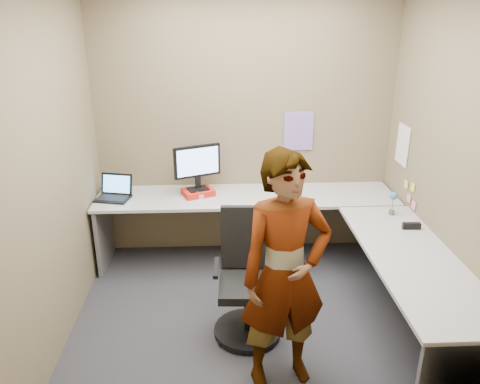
{
  "coord_description": "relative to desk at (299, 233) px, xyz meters",
  "views": [
    {
      "loc": [
        -0.27,
        -3.34,
        2.46
      ],
      "look_at": [
        -0.1,
        0.25,
        1.05
      ],
      "focal_mm": 35.0,
      "sensor_mm": 36.0,
      "label": 1
    }
  ],
  "objects": [
    {
      "name": "ground",
      "position": [
        -0.44,
        -0.39,
        -0.59
      ],
      "size": [
        3.0,
        3.0,
        0.0
      ],
      "primitive_type": "plane",
      "color": "#25252A",
      "rests_on": "ground"
    },
    {
      "name": "wall_back",
      "position": [
        -0.44,
        0.91,
        0.76
      ],
      "size": [
        3.0,
        0.0,
        3.0
      ],
      "primitive_type": "plane",
      "rotation": [
        1.57,
        0.0,
        0.0
      ],
      "color": "brown",
      "rests_on": "ground"
    },
    {
      "name": "wall_right",
      "position": [
        1.06,
        -0.39,
        0.76
      ],
      "size": [
        0.0,
        2.7,
        2.7
      ],
      "primitive_type": "plane",
      "rotation": [
        1.57,
        0.0,
        -1.57
      ],
      "color": "brown",
      "rests_on": "ground"
    },
    {
      "name": "wall_left",
      "position": [
        -1.94,
        -0.39,
        0.76
      ],
      "size": [
        0.0,
        2.7,
        2.7
      ],
      "primitive_type": "plane",
      "rotation": [
        1.57,
        0.0,
        1.57
      ],
      "color": "brown",
      "rests_on": "ground"
    },
    {
      "name": "desk",
      "position": [
        0.0,
        0.0,
        0.0
      ],
      "size": [
        2.98,
        2.58,
        0.73
      ],
      "color": "#A7A7A7",
      "rests_on": "ground"
    },
    {
      "name": "paper_ream",
      "position": [
        -0.92,
        0.62,
        0.17
      ],
      "size": [
        0.35,
        0.31,
        0.06
      ],
      "primitive_type": "cube",
      "rotation": [
        0.0,
        0.0,
        0.4
      ],
      "color": "red",
      "rests_on": "desk"
    },
    {
      "name": "monitor",
      "position": [
        -0.91,
        0.63,
        0.46
      ],
      "size": [
        0.45,
        0.23,
        0.45
      ],
      "rotation": [
        0.0,
        0.0,
        0.4
      ],
      "color": "black",
      "rests_on": "paper_ream"
    },
    {
      "name": "laptop",
      "position": [
        -1.73,
        0.59,
        0.2
      ],
      "size": [
        0.36,
        0.32,
        0.22
      ],
      "rotation": [
        0.0,
        0.0,
        -0.22
      ],
      "color": "black",
      "rests_on": "desk"
    },
    {
      "name": "trackball_mouse",
      "position": [
        -0.92,
        0.54,
        0.17
      ],
      "size": [
        0.12,
        0.08,
        0.07
      ],
      "color": "#B7B7BC",
      "rests_on": "desk"
    },
    {
      "name": "origami",
      "position": [
        -0.1,
        0.36,
        0.17
      ],
      "size": [
        0.1,
        0.1,
        0.06
      ],
      "primitive_type": "cone",
      "color": "white",
      "rests_on": "desk"
    },
    {
      "name": "stapler",
      "position": [
        0.91,
        -0.24,
        0.17
      ],
      "size": [
        0.15,
        0.05,
        0.05
      ],
      "primitive_type": "cube",
      "rotation": [
        0.0,
        0.0,
        -0.05
      ],
      "color": "black",
      "rests_on": "desk"
    },
    {
      "name": "flower",
      "position": [
        0.84,
        0.06,
        0.28
      ],
      "size": [
        0.07,
        0.07,
        0.22
      ],
      "color": "brown",
      "rests_on": "desk"
    },
    {
      "name": "calendar_purple",
      "position": [
        0.11,
        0.9,
        0.71
      ],
      "size": [
        0.3,
        0.01,
        0.4
      ],
      "primitive_type": "cube",
      "color": "#846BB7",
      "rests_on": "wall_back"
    },
    {
      "name": "calendar_white",
      "position": [
        1.05,
        0.51,
        0.66
      ],
      "size": [
        0.01,
        0.28,
        0.38
      ],
      "primitive_type": "cube",
      "color": "white",
      "rests_on": "wall_right"
    },
    {
      "name": "sticky_note_a",
      "position": [
        1.05,
        0.16,
        0.36
      ],
      "size": [
        0.01,
        0.07,
        0.07
      ],
      "primitive_type": "cube",
      "color": "#F2E059",
      "rests_on": "wall_right"
    },
    {
      "name": "sticky_note_b",
      "position": [
        1.05,
        0.21,
        0.23
      ],
      "size": [
        0.01,
        0.07,
        0.07
      ],
      "primitive_type": "cube",
      "color": "pink",
      "rests_on": "wall_right"
    },
    {
      "name": "sticky_note_c",
      "position": [
        1.05,
        0.09,
        0.21
      ],
      "size": [
        0.01,
        0.07,
        0.07
      ],
      "primitive_type": "cube",
      "color": "pink",
      "rests_on": "wall_right"
    },
    {
      "name": "sticky_note_d",
      "position": [
        1.05,
        0.31,
        0.33
      ],
      "size": [
        0.01,
        0.07,
        0.07
      ],
      "primitive_type": "cube",
      "color": "#F2E059",
      "rests_on": "wall_right"
    },
    {
      "name": "office_chair",
      "position": [
        -0.49,
        -0.56,
        -0.17
      ],
      "size": [
        0.54,
        0.54,
        1.02
      ],
      "rotation": [
        0.0,
        0.0,
        -0.05
      ],
      "color": "black",
      "rests_on": "ground"
    },
    {
      "name": "person",
      "position": [
        -0.28,
        -1.09,
        0.25
      ],
      "size": [
        0.69,
        0.53,
        1.68
      ],
      "primitive_type": "imported",
      "rotation": [
        0.0,
        0.0,
        0.23
      ],
      "color": "#999399",
      "rests_on": "ground"
    }
  ]
}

